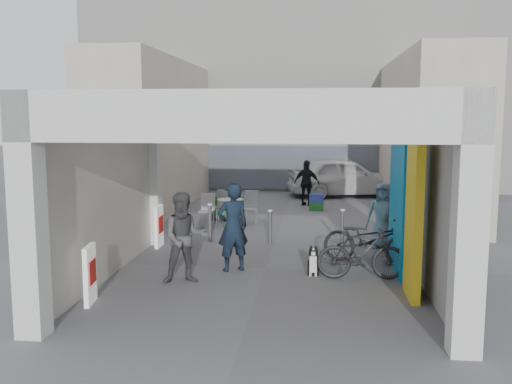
# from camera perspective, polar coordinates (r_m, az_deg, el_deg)

# --- Properties ---
(ground) EXTENTS (90.00, 90.00, 0.00)m
(ground) POSITION_cam_1_polar(r_m,az_deg,el_deg) (11.97, 1.01, -7.63)
(ground) COLOR #59595E
(ground) RESTS_ON ground
(arcade_canopy) EXTENTS (6.40, 6.45, 6.40)m
(arcade_canopy) POSITION_cam_1_polar(r_m,az_deg,el_deg) (10.72, 3.52, 3.08)
(arcade_canopy) COLOR beige
(arcade_canopy) RESTS_ON ground
(far_building) EXTENTS (18.00, 4.08, 8.00)m
(far_building) POSITION_cam_1_polar(r_m,az_deg,el_deg) (25.52, 3.92, 9.55)
(far_building) COLOR silver
(far_building) RESTS_ON ground
(plaza_bldg_left) EXTENTS (2.00, 9.00, 5.00)m
(plaza_bldg_left) POSITION_cam_1_polar(r_m,az_deg,el_deg) (19.79, -10.10, 5.67)
(plaza_bldg_left) COLOR #C0B59F
(plaza_bldg_left) RESTS_ON ground
(plaza_bldg_right) EXTENTS (2.00, 9.00, 5.00)m
(plaza_bldg_right) POSITION_cam_1_polar(r_m,az_deg,el_deg) (19.32, 16.60, 5.42)
(plaza_bldg_right) COLOR #C0B59F
(plaza_bldg_right) RESTS_ON ground
(bollard_left) EXTENTS (0.09, 0.09, 0.95)m
(bollard_left) POSITION_cam_1_polar(r_m,az_deg,el_deg) (14.36, -4.62, -3.12)
(bollard_left) COLOR gray
(bollard_left) RESTS_ON ground
(bollard_center) EXTENTS (0.09, 0.09, 0.82)m
(bollard_center) POSITION_cam_1_polar(r_m,az_deg,el_deg) (14.14, 1.42, -3.52)
(bollard_center) COLOR gray
(bollard_center) RESTS_ON ground
(bollard_right) EXTENTS (0.09, 0.09, 0.88)m
(bollard_right) POSITION_cam_1_polar(r_m,az_deg,el_deg) (14.03, 8.63, -3.57)
(bollard_right) COLOR gray
(bollard_right) RESTS_ON ground
(advert_board_near) EXTENTS (0.16, 0.56, 1.00)m
(advert_board_near) POSITION_cam_1_polar(r_m,az_deg,el_deg) (10.08, -16.26, -7.91)
(advert_board_near) COLOR white
(advert_board_near) RESTS_ON ground
(advert_board_far) EXTENTS (0.10, 0.55, 1.00)m
(advert_board_far) POSITION_cam_1_polar(r_m,az_deg,el_deg) (13.95, -9.66, -3.38)
(advert_board_far) COLOR white
(advert_board_far) RESTS_ON ground
(cafe_set) EXTENTS (1.58, 1.27, 0.95)m
(cafe_set) POSITION_cam_1_polar(r_m,az_deg,el_deg) (16.55, -2.85, -2.13)
(cafe_set) COLOR #9C9CA0
(cafe_set) RESTS_ON ground
(produce_stand) EXTENTS (1.07, 0.58, 0.70)m
(produce_stand) POSITION_cam_1_polar(r_m,az_deg,el_deg) (17.37, -2.83, -1.86)
(produce_stand) COLOR black
(produce_stand) RESTS_ON ground
(crate_stack) EXTENTS (0.48, 0.39, 0.56)m
(crate_stack) POSITION_cam_1_polar(r_m,az_deg,el_deg) (19.13, 6.06, -1.00)
(crate_stack) COLOR #1C601B
(crate_stack) RESTS_ON ground
(border_collie) EXTENTS (0.23, 0.45, 0.62)m
(border_collie) POSITION_cam_1_polar(r_m,az_deg,el_deg) (11.48, 5.75, -7.05)
(border_collie) COLOR black
(border_collie) RESTS_ON ground
(man_with_dog) EXTENTS (0.79, 0.70, 1.81)m
(man_with_dog) POSITION_cam_1_polar(r_m,az_deg,el_deg) (11.59, -2.34, -3.53)
(man_with_dog) COLOR black
(man_with_dog) RESTS_ON ground
(man_back_turned) EXTENTS (1.00, 0.88, 1.73)m
(man_back_turned) POSITION_cam_1_polar(r_m,az_deg,el_deg) (10.85, -7.16, -4.58)
(man_back_turned) COLOR #434346
(man_back_turned) RESTS_ON ground
(man_elderly) EXTENTS (0.88, 0.69, 1.57)m
(man_elderly) POSITION_cam_1_polar(r_m,az_deg,el_deg) (13.95, 12.55, -2.29)
(man_elderly) COLOR #5686A7
(man_elderly) RESTS_ON ground
(man_crates) EXTENTS (1.01, 0.68, 1.60)m
(man_crates) POSITION_cam_1_polar(r_m,az_deg,el_deg) (20.04, 5.11, 0.90)
(man_crates) COLOR black
(man_crates) RESTS_ON ground
(bicycle_front) EXTENTS (2.14, 1.24, 1.06)m
(bicycle_front) POSITION_cam_1_polar(r_m,az_deg,el_deg) (12.43, 11.35, -4.68)
(bicycle_front) COLOR black
(bicycle_front) RESTS_ON ground
(bicycle_rear) EXTENTS (1.74, 0.57, 1.03)m
(bicycle_rear) POSITION_cam_1_polar(r_m,az_deg,el_deg) (11.25, 10.52, -6.04)
(bicycle_rear) COLOR black
(bicycle_rear) RESTS_ON ground
(white_van) EXTENTS (4.74, 2.70, 1.52)m
(white_van) POSITION_cam_1_polar(r_m,az_deg,el_deg) (22.56, 8.89, 1.50)
(white_van) COLOR silver
(white_van) RESTS_ON ground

